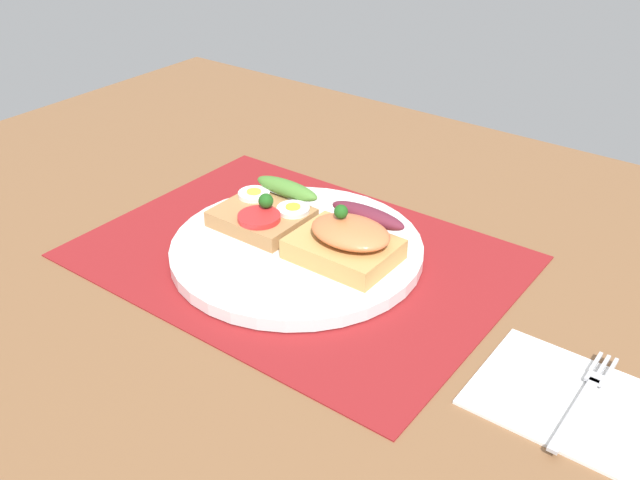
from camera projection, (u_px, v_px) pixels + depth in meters
ground_plane at (297, 270)px, 75.23cm from camera, size 120.00×90.00×3.20cm
placemat at (297, 256)px, 74.33cm from camera, size 43.24×31.76×0.30cm
plate at (297, 249)px, 73.91cm from camera, size 26.20×26.20×1.35cm
sandwich_egg_tomato at (267, 211)px, 76.76cm from camera, size 9.49×9.40×3.92cm
sandwich_salmon at (349, 239)px, 70.44cm from camera, size 10.23×9.12×5.47cm
napkin at (571, 399)px, 55.84cm from camera, size 14.76×11.38×0.60cm
fork at (585, 397)px, 55.45cm from camera, size 1.62×12.92×0.32cm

